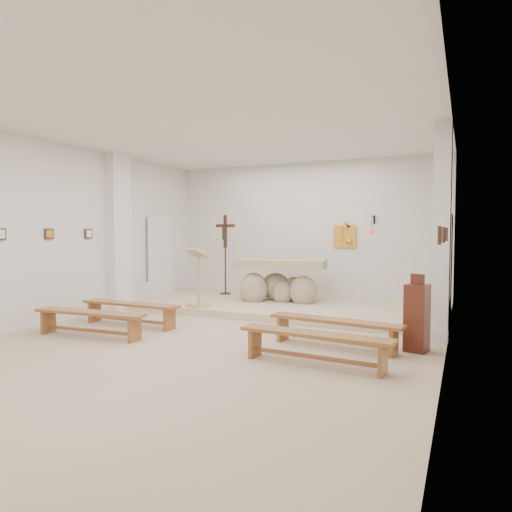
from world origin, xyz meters
The scene contains 27 objects.
ground centered at (0.00, 0.00, 0.00)m, with size 7.00×10.00×0.00m, color #CAB192.
wall_left centered at (-3.49, 0.00, 1.75)m, with size 0.02×10.00×3.50m, color silver.
wall_right centered at (3.49, 0.00, 1.75)m, with size 0.02×10.00×3.50m, color silver.
wall_back centered at (0.00, 4.99, 1.75)m, with size 7.00×0.02×3.50m, color silver.
ceiling centered at (0.00, 0.00, 3.49)m, with size 7.00×10.00×0.02m, color silver.
sanctuary_platform centered at (0.00, 3.50, 0.07)m, with size 6.98×3.00×0.15m, color beige.
pilaster_left centered at (-3.37, 2.00, 1.75)m, with size 0.26×0.55×3.50m, color white.
pilaster_right centered at (3.37, 2.00, 1.75)m, with size 0.26×0.55×3.50m, color white.
gold_wall_relief centered at (1.05, 4.96, 1.65)m, with size 0.55×0.04×0.55m, color gold.
sanctuary_lamp centered at (1.75, 4.71, 1.81)m, with size 0.11×0.36×0.44m.
station_frame_left_front centered at (-3.47, -0.80, 1.72)m, with size 0.03×0.20×0.20m, color #392319.
station_frame_left_mid centered at (-3.47, 0.20, 1.72)m, with size 0.03×0.20×0.20m, color #392319.
station_frame_left_rear centered at (-3.47, 1.20, 1.72)m, with size 0.03×0.20×0.20m, color #392319.
station_frame_right_front centered at (3.47, -0.80, 1.72)m, with size 0.03×0.20×0.20m, color #392319.
station_frame_right_mid centered at (3.47, 0.20, 1.72)m, with size 0.03×0.20×0.20m, color #392319.
station_frame_right_rear centered at (3.47, 1.20, 1.72)m, with size 0.03×0.20×0.20m, color #392319.
radiator_left centered at (-3.43, 2.70, 0.27)m, with size 0.10×0.85×0.52m, color silver.
radiator_right centered at (3.43, 2.70, 0.27)m, with size 0.10×0.85×0.52m, color silver.
altar centered at (-0.18, 3.78, 0.56)m, with size 2.15×1.09×1.06m.
lectern centered at (-1.48, 2.30, 0.77)m, with size 0.53×0.48×1.26m.
crucifix_stand centered at (-1.90, 4.30, 1.33)m, with size 0.61×0.27×2.04m.
potted_plant centered at (-0.21, 4.20, 0.38)m, with size 0.41×0.36×0.46m, color #376126.
donation_pedestal centered at (3.10, 0.97, 0.50)m, with size 0.37×0.37×1.14m.
bench_left_front centered at (-1.95, 0.67, 0.33)m, with size 2.07×0.35×0.44m.
bench_right_front centered at (1.95, 0.67, 0.33)m, with size 2.09×0.60×0.44m.
bench_left_second centered at (-1.95, -0.34, 0.33)m, with size 2.08×0.47×0.44m.
bench_right_second centered at (1.95, -0.34, 0.33)m, with size 2.09×0.48×0.44m.
Camera 1 is at (3.72, -6.03, 1.75)m, focal length 32.00 mm.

